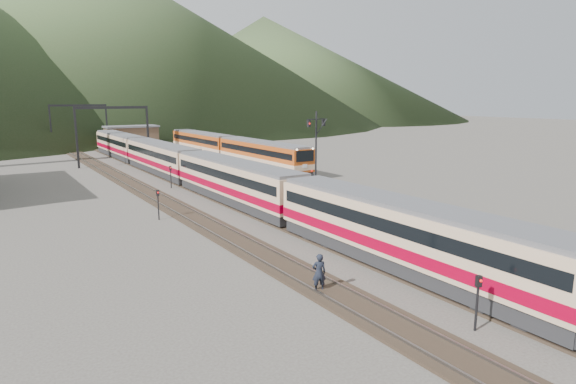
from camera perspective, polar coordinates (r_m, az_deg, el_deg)
ground at (r=23.75m, az=21.84°, el=-12.01°), size 400.00×400.00×0.00m
track_main at (r=56.12m, az=-13.39°, el=1.58°), size 2.60×200.00×0.23m
track_far at (r=54.70m, az=-18.33°, el=1.08°), size 2.60×200.00×0.23m
track_second at (r=60.83m, az=-3.13°, el=2.58°), size 2.60×200.00×0.23m
platform at (r=56.32m, az=-7.35°, el=2.27°), size 8.00×100.00×1.00m
gantry_near at (r=69.14m, az=-20.05°, el=7.55°), size 9.55×0.25×8.00m
gantry_far at (r=93.66m, az=-23.53°, el=8.04°), size 9.55×0.25×8.00m
station_shed at (r=93.64m, az=-18.06°, el=6.56°), size 9.40×4.40×3.10m
hill_b at (r=248.72m, az=-22.34°, el=16.81°), size 220.00×220.00×75.00m
hill_c at (r=257.15m, az=-2.86°, el=14.57°), size 160.00×160.00×50.00m
main_train at (r=50.48m, az=-11.29°, el=2.83°), size 2.85×78.21×3.48m
second_train at (r=68.86m, az=-7.03°, el=5.06°), size 2.78×37.85×3.39m
signal_mast at (r=37.23m, az=3.34°, el=5.31°), size 2.14×0.71×7.03m
short_signal_a at (r=20.43m, az=21.55°, el=-11.35°), size 0.26×0.23×2.27m
short_signal_b at (r=50.22m, az=-13.73°, el=2.10°), size 0.26×0.23×2.27m
short_signal_c at (r=37.25m, az=-15.15°, el=-1.00°), size 0.25×0.20×2.27m
worker at (r=22.94m, az=3.69°, el=-9.53°), size 0.79×0.67×1.86m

